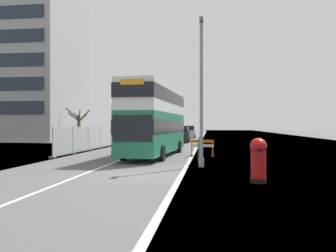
{
  "coord_description": "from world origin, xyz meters",
  "views": [
    {
      "loc": [
        3.18,
        -14.96,
        2.26
      ],
      "look_at": [
        0.59,
        6.26,
        2.2
      ],
      "focal_mm": 36.25,
      "sensor_mm": 36.0,
      "label": 1
    }
  ],
  "objects_px": {
    "double_decker_bus": "(155,119)",
    "red_pillar_postbox": "(258,158)",
    "lamppost_foreground": "(201,97)",
    "car_receding_mid": "(153,133)",
    "car_receding_far": "(189,132)",
    "pedestrian_at_kerb": "(200,149)",
    "roadworks_barrier": "(202,146)",
    "car_oncoming_near": "(181,135)"
  },
  "relations": [
    {
      "from": "double_decker_bus",
      "to": "red_pillar_postbox",
      "type": "bearing_deg",
      "value": -61.9
    },
    {
      "from": "lamppost_foreground",
      "to": "car_receding_mid",
      "type": "height_order",
      "value": "lamppost_foreground"
    },
    {
      "from": "car_receding_far",
      "to": "pedestrian_at_kerb",
      "type": "height_order",
      "value": "car_receding_far"
    },
    {
      "from": "red_pillar_postbox",
      "to": "car_receding_far",
      "type": "xyz_separation_m",
      "value": [
        -5.38,
        45.44,
        0.04
      ]
    },
    {
      "from": "lamppost_foreground",
      "to": "car_receding_far",
      "type": "height_order",
      "value": "lamppost_foreground"
    },
    {
      "from": "roadworks_barrier",
      "to": "pedestrian_at_kerb",
      "type": "bearing_deg",
      "value": -90.06
    },
    {
      "from": "car_oncoming_near",
      "to": "roadworks_barrier",
      "type": "bearing_deg",
      "value": -80.9
    },
    {
      "from": "lamppost_foreground",
      "to": "car_oncoming_near",
      "type": "xyz_separation_m",
      "value": [
        -3.18,
        25.59,
        -2.82
      ]
    },
    {
      "from": "roadworks_barrier",
      "to": "car_oncoming_near",
      "type": "distance_m",
      "value": 19.53
    },
    {
      "from": "red_pillar_postbox",
      "to": "roadworks_barrier",
      "type": "bearing_deg",
      "value": 102.37
    },
    {
      "from": "double_decker_bus",
      "to": "roadworks_barrier",
      "type": "xyz_separation_m",
      "value": [
        3.41,
        0.13,
        -1.94
      ]
    },
    {
      "from": "double_decker_bus",
      "to": "car_receding_mid",
      "type": "relative_size",
      "value": 3.05
    },
    {
      "from": "car_oncoming_near",
      "to": "car_receding_far",
      "type": "bearing_deg",
      "value": 89.49
    },
    {
      "from": "car_oncoming_near",
      "to": "pedestrian_at_kerb",
      "type": "distance_m",
      "value": 24.14
    },
    {
      "from": "red_pillar_postbox",
      "to": "car_oncoming_near",
      "type": "distance_m",
      "value": 30.85
    },
    {
      "from": "double_decker_bus",
      "to": "pedestrian_at_kerb",
      "type": "height_order",
      "value": "double_decker_bus"
    },
    {
      "from": "double_decker_bus",
      "to": "red_pillar_postbox",
      "type": "height_order",
      "value": "double_decker_bus"
    },
    {
      "from": "car_receding_mid",
      "to": "pedestrian_at_kerb",
      "type": "xyz_separation_m",
      "value": [
        8.3,
        -32.29,
        -0.18
      ]
    },
    {
      "from": "roadworks_barrier",
      "to": "car_oncoming_near",
      "type": "relative_size",
      "value": 0.38
    },
    {
      "from": "lamppost_foreground",
      "to": "pedestrian_at_kerb",
      "type": "xyz_separation_m",
      "value": [
        -0.1,
        1.65,
        -2.95
      ]
    },
    {
      "from": "roadworks_barrier",
      "to": "car_receding_far",
      "type": "bearing_deg",
      "value": 94.91
    },
    {
      "from": "car_oncoming_near",
      "to": "car_receding_mid",
      "type": "bearing_deg",
      "value": 121.99
    },
    {
      "from": "lamppost_foreground",
      "to": "double_decker_bus",
      "type": "bearing_deg",
      "value": 119.61
    },
    {
      "from": "double_decker_bus",
      "to": "lamppost_foreground",
      "type": "height_order",
      "value": "lamppost_foreground"
    },
    {
      "from": "roadworks_barrier",
      "to": "car_oncoming_near",
      "type": "height_order",
      "value": "car_oncoming_near"
    },
    {
      "from": "double_decker_bus",
      "to": "car_receding_mid",
      "type": "xyz_separation_m",
      "value": [
        -4.89,
        27.76,
        -1.69
      ]
    },
    {
      "from": "double_decker_bus",
      "to": "pedestrian_at_kerb",
      "type": "bearing_deg",
      "value": -53.01
    },
    {
      "from": "car_receding_mid",
      "to": "car_oncoming_near",
      "type": "bearing_deg",
      "value": -58.01
    },
    {
      "from": "roadworks_barrier",
      "to": "car_receding_far",
      "type": "relative_size",
      "value": 0.45
    },
    {
      "from": "car_receding_mid",
      "to": "red_pillar_postbox",
      "type": "bearing_deg",
      "value": -74.5
    },
    {
      "from": "red_pillar_postbox",
      "to": "car_oncoming_near",
      "type": "relative_size",
      "value": 0.38
    },
    {
      "from": "double_decker_bus",
      "to": "car_receding_far",
      "type": "relative_size",
      "value": 3.06
    },
    {
      "from": "lamppost_foreground",
      "to": "red_pillar_postbox",
      "type": "xyz_separation_m",
      "value": [
        2.33,
        -4.77,
        -2.81
      ]
    },
    {
      "from": "lamppost_foreground",
      "to": "car_receding_far",
      "type": "relative_size",
      "value": 2.1
    },
    {
      "from": "pedestrian_at_kerb",
      "to": "double_decker_bus",
      "type": "bearing_deg",
      "value": 126.99
    },
    {
      "from": "double_decker_bus",
      "to": "car_oncoming_near",
      "type": "distance_m",
      "value": 19.49
    },
    {
      "from": "red_pillar_postbox",
      "to": "roadworks_barrier",
      "type": "distance_m",
      "value": 11.33
    },
    {
      "from": "car_oncoming_near",
      "to": "car_receding_far",
      "type": "height_order",
      "value": "car_receding_far"
    },
    {
      "from": "red_pillar_postbox",
      "to": "pedestrian_at_kerb",
      "type": "distance_m",
      "value": 6.86
    },
    {
      "from": "roadworks_barrier",
      "to": "car_receding_far",
      "type": "height_order",
      "value": "car_receding_far"
    },
    {
      "from": "double_decker_bus",
      "to": "lamppost_foreground",
      "type": "distance_m",
      "value": 7.18
    },
    {
      "from": "roadworks_barrier",
      "to": "car_receding_far",
      "type": "xyz_separation_m",
      "value": [
        -2.96,
        34.38,
        0.24
      ]
    }
  ]
}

